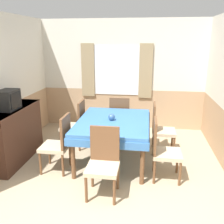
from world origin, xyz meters
TOP-DOWN VIEW (x-y plane):
  - wall_back at (-0.01, 3.67)m, footprint 4.30×0.09m
  - wall_left at (-1.97, 1.82)m, footprint 0.05×4.05m
  - dining_table at (0.05, 1.79)m, footprint 1.26×1.61m
  - chair_head_near at (0.05, 0.78)m, footprint 0.44×0.44m
  - chair_right_far at (0.89, 2.28)m, footprint 0.44×0.44m
  - chair_right_near at (0.89, 1.30)m, footprint 0.44×0.44m
  - chair_left_near at (-0.78, 1.30)m, footprint 0.44×0.44m
  - chair_head_window at (0.05, 2.80)m, footprint 0.44×0.44m
  - chair_left_far at (-0.78, 2.28)m, footprint 0.44×0.44m
  - sideboard at (-1.71, 1.54)m, footprint 0.46×1.38m
  - tv at (-1.69, 1.45)m, footprint 0.29×0.39m
  - vase at (0.02, 1.78)m, footprint 0.12×0.12m

SIDE VIEW (x-z plane):
  - sideboard at x=-1.71m, z-range 0.01..0.99m
  - chair_head_near at x=0.05m, z-range 0.02..0.99m
  - chair_right_far at x=0.89m, z-range 0.02..0.99m
  - chair_right_near at x=0.89m, z-range 0.02..0.99m
  - chair_left_near at x=-0.78m, z-range 0.02..0.99m
  - chair_head_window at x=0.05m, z-range 0.02..0.99m
  - chair_left_far at x=-0.78m, z-range 0.02..0.99m
  - dining_table at x=0.05m, z-range 0.28..1.05m
  - vase at x=0.02m, z-range 0.77..0.89m
  - tv at x=-1.69m, z-range 0.99..1.32m
  - wall_left at x=-1.97m, z-range 0.00..2.60m
  - wall_back at x=-0.01m, z-range 0.01..2.61m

